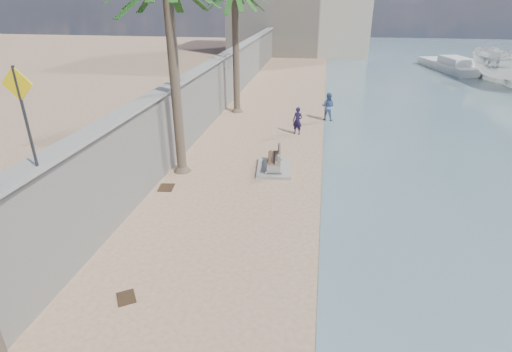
{
  "coord_description": "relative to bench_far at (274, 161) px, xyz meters",
  "views": [
    {
      "loc": [
        1.75,
        -6.45,
        7.44
      ],
      "look_at": [
        -0.5,
        7.0,
        1.2
      ],
      "focal_mm": 28.0,
      "sensor_mm": 36.0,
      "label": 1
    }
  ],
  "objects": [
    {
      "name": "bench_far",
      "position": [
        0.0,
        0.0,
        0.0
      ],
      "size": [
        1.77,
        2.41,
        0.95
      ],
      "color": "gray",
      "rests_on": "ground_plane"
    },
    {
      "name": "debris_c",
      "position": [
        -4.23,
        -2.7,
        -0.4
      ],
      "size": [
        0.71,
        0.84,
        0.03
      ],
      "primitive_type": "cube",
      "rotation": [
        0.0,
        0.0,
        4.86
      ],
      "color": "#382616",
      "rests_on": "ground_plane"
    },
    {
      "name": "pedestrian_sign",
      "position": [
        -4.77,
        -8.98,
        4.74
      ],
      "size": [
        0.78,
        0.07,
        2.4
      ],
      "color": "#2D2D33",
      "rests_on": "wall_cap"
    },
    {
      "name": "streetlight",
      "position": [
        -4.87,
        1.52,
        6.23
      ],
      "size": [
        0.28,
        0.28,
        5.12
      ],
      "color": "#2D2D33",
      "rests_on": "wall_cap"
    },
    {
      "name": "person_b",
      "position": [
        2.39,
        8.5,
        0.57
      ],
      "size": [
        1.12,
        0.97,
        1.97
      ],
      "primitive_type": "imported",
      "rotation": [
        0.0,
        0.0,
        2.85
      ],
      "color": "#455E8F",
      "rests_on": "ground_plane"
    },
    {
      "name": "boat_cruiser",
      "position": [
        18.01,
        21.66,
        1.26
      ],
      "size": [
        4.37,
        4.44,
        4.16
      ],
      "primitive_type": "imported",
      "rotation": [
        0.0,
        0.0,
        0.27
      ],
      "color": "silver",
      "rests_on": "bay_water"
    },
    {
      "name": "ground_plane",
      "position": [
        0.23,
        -10.48,
        -0.41
      ],
      "size": [
        140.0,
        140.0,
        0.0
      ],
      "primitive_type": "plane",
      "color": "tan"
    },
    {
      "name": "seawall",
      "position": [
        -4.97,
        9.52,
        1.34
      ],
      "size": [
        0.45,
        70.0,
        3.5
      ],
      "primitive_type": "cube",
      "color": "gray",
      "rests_on": "ground_plane"
    },
    {
      "name": "debris_b",
      "position": [
        -2.84,
        -9.25,
        -0.4
      ],
      "size": [
        0.7,
        0.74,
        0.03
      ],
      "primitive_type": "cube",
      "rotation": [
        0.0,
        0.0,
        5.29
      ],
      "color": "#382616",
      "rests_on": "ground_plane"
    },
    {
      "name": "person_a",
      "position": [
        0.68,
        5.33,
        0.49
      ],
      "size": [
        0.77,
        0.64,
        1.81
      ],
      "primitive_type": "imported",
      "rotation": [
        0.0,
        0.0,
        -0.35
      ],
      "color": "#181334",
      "rests_on": "ground_plane"
    },
    {
      "name": "wall_cap",
      "position": [
        -4.97,
        9.52,
        3.14
      ],
      "size": [
        0.8,
        70.0,
        0.12
      ],
      "primitive_type": "cube",
      "color": "gray",
      "rests_on": "seawall"
    },
    {
      "name": "yacht_far",
      "position": [
        15.12,
        29.46,
        -0.06
      ],
      "size": [
        4.7,
        9.65,
        1.5
      ],
      "primitive_type": null,
      "rotation": [
        0.0,
        0.0,
        1.81
      ],
      "color": "silver",
      "rests_on": "bay_water"
    }
  ]
}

